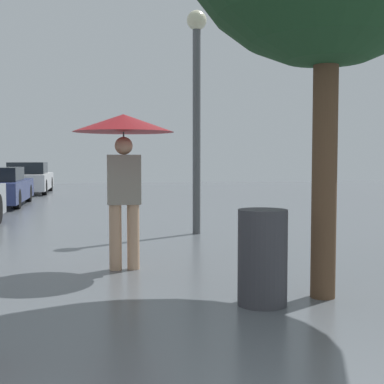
{
  "coord_description": "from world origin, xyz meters",
  "views": [
    {
      "loc": [
        -0.38,
        -1.91,
        1.43
      ],
      "look_at": [
        0.87,
        4.96,
        0.99
      ],
      "focal_mm": 50.0,
      "sensor_mm": 36.0,
      "label": 1
    }
  ],
  "objects_px": {
    "parked_car_farthest": "(29,179)",
    "street_lamp": "(197,90)",
    "pedestrian": "(124,141)",
    "trash_bin": "(262,257)"
  },
  "relations": [
    {
      "from": "pedestrian",
      "to": "street_lamp",
      "type": "bearing_deg",
      "value": 63.48
    },
    {
      "from": "parked_car_farthest",
      "to": "trash_bin",
      "type": "relative_size",
      "value": 4.8
    },
    {
      "from": "parked_car_farthest",
      "to": "street_lamp",
      "type": "bearing_deg",
      "value": -70.61
    },
    {
      "from": "pedestrian",
      "to": "street_lamp",
      "type": "height_order",
      "value": "street_lamp"
    },
    {
      "from": "parked_car_farthest",
      "to": "pedestrian",
      "type": "bearing_deg",
      "value": -79.24
    },
    {
      "from": "street_lamp",
      "to": "parked_car_farthest",
      "type": "bearing_deg",
      "value": 109.39
    },
    {
      "from": "street_lamp",
      "to": "trash_bin",
      "type": "distance_m",
      "value": 5.48
    },
    {
      "from": "pedestrian",
      "to": "parked_car_farthest",
      "type": "xyz_separation_m",
      "value": [
        -3.07,
        16.15,
        -1.05
      ]
    },
    {
      "from": "pedestrian",
      "to": "street_lamp",
      "type": "relative_size",
      "value": 0.48
    },
    {
      "from": "parked_car_farthest",
      "to": "trash_bin",
      "type": "bearing_deg",
      "value": -76.61
    }
  ]
}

